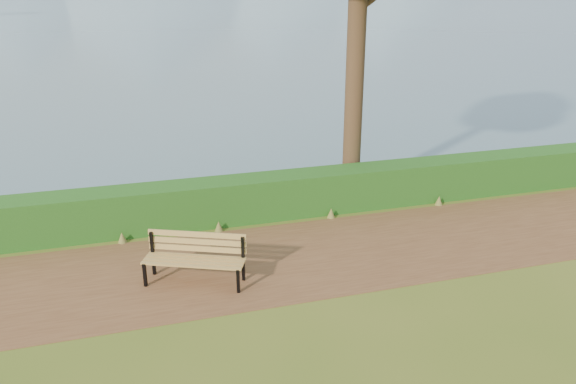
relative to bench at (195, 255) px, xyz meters
name	(u,v)px	position (x,y,z in m)	size (l,w,h in m)	color
ground	(292,265)	(1.90, 0.07, -0.54)	(140.00, 140.00, 0.00)	#4C621C
path	(288,259)	(1.90, 0.37, -0.53)	(40.00, 3.40, 0.01)	brown
hedge	(260,197)	(1.90, 2.67, -0.04)	(32.00, 0.85, 1.00)	#1D4513
bench	(195,255)	(0.00, 0.00, 0.00)	(1.92, 1.25, 0.94)	black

